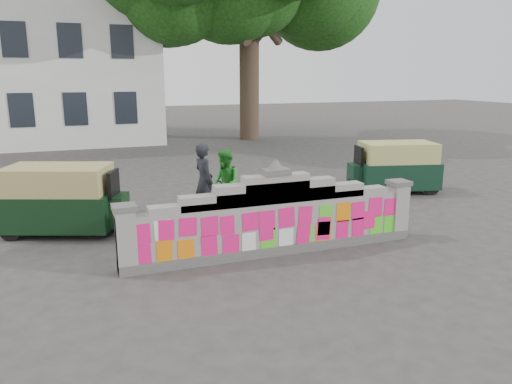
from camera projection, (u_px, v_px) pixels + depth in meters
ground at (275, 253)px, 10.48m from camera, size 100.00×100.00×0.00m
parapet_wall at (275, 219)px, 10.30m from camera, size 6.48×0.44×2.01m
building at (0, 67)px, 27.13m from camera, size 16.00×10.00×8.90m
cyclist_bike at (205, 206)px, 12.08m from camera, size 2.15×1.11×1.08m
cyclist_rider at (204, 191)px, 11.99m from camera, size 0.56×0.74×1.83m
pedestrian at (225, 184)px, 12.87m from camera, size 0.69×0.88×1.79m
rickshaw_left at (63, 199)px, 11.61m from camera, size 2.98×2.15×1.60m
rickshaw_right at (395, 166)px, 15.75m from camera, size 2.94×1.89×1.58m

